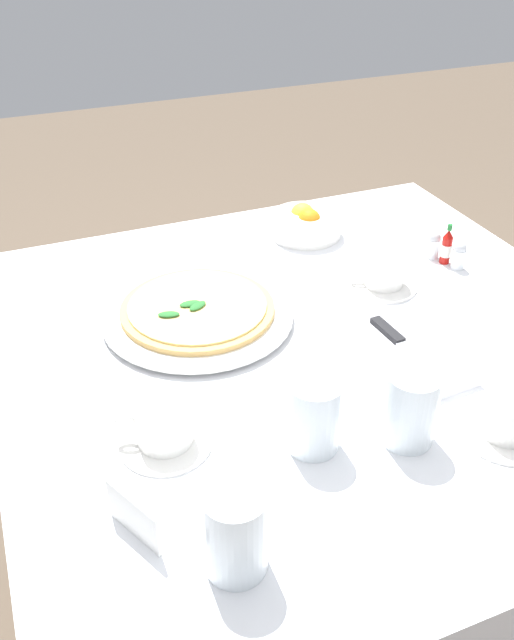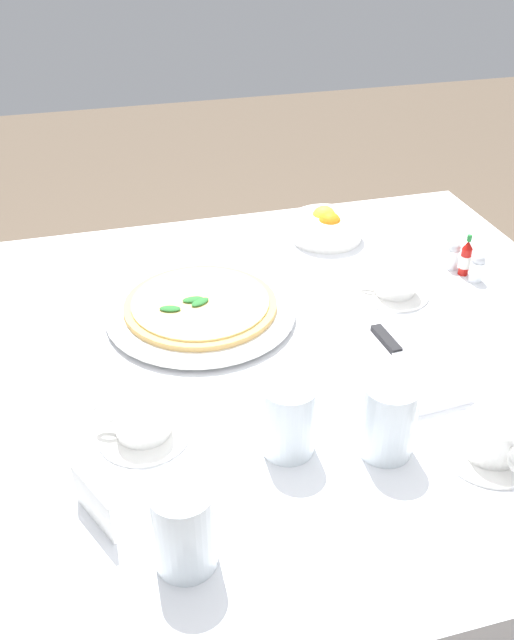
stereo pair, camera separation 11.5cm
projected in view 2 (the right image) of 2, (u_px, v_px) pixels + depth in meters
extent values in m
plane|color=brown|center=(301.00, 612.00, 1.54)|extent=(8.00, 8.00, 0.00)
cube|color=white|center=(316.00, 349.00, 1.14)|extent=(1.04, 1.04, 0.02)
cube|color=white|center=(9.00, 474.00, 1.11)|extent=(1.04, 0.01, 0.28)
cube|color=white|center=(241.00, 277.00, 1.64)|extent=(0.01, 1.04, 0.28)
cylinder|color=brown|center=(73.00, 402.00, 1.59)|extent=(0.06, 0.06, 0.72)
cylinder|color=brown|center=(410.00, 345.00, 1.78)|extent=(0.06, 0.06, 0.72)
cylinder|color=white|center=(201.00, 314.00, 1.20)|extent=(0.20, 0.20, 0.01)
cylinder|color=white|center=(201.00, 310.00, 1.20)|extent=(0.33, 0.33, 0.01)
cylinder|color=#DBAD60|center=(201.00, 305.00, 1.19)|extent=(0.27, 0.27, 0.01)
cylinder|color=#EFD17A|center=(200.00, 302.00, 1.19)|extent=(0.24, 0.24, 0.00)
ellipsoid|color=#2D7533|center=(200.00, 302.00, 1.18)|extent=(0.03, 0.04, 0.01)
ellipsoid|color=#2D7533|center=(170.00, 309.00, 1.16)|extent=(0.03, 0.04, 0.01)
ellipsoid|color=#2D7533|center=(193.00, 299.00, 1.18)|extent=(0.02, 0.04, 0.01)
cylinder|color=white|center=(489.00, 452.00, 0.92)|extent=(0.13, 0.13, 0.01)
cylinder|color=white|center=(494.00, 435.00, 0.90)|extent=(0.08, 0.08, 0.06)
cylinder|color=black|center=(497.00, 422.00, 0.89)|extent=(0.07, 0.07, 0.00)
cylinder|color=white|center=(393.00, 293.00, 1.26)|extent=(0.13, 0.13, 0.01)
cylinder|color=white|center=(395.00, 277.00, 1.25)|extent=(0.08, 0.08, 0.06)
torus|color=white|center=(368.00, 272.00, 1.25)|extent=(0.02, 0.03, 0.03)
cylinder|color=black|center=(397.00, 264.00, 1.23)|extent=(0.07, 0.07, 0.00)
cylinder|color=white|center=(144.00, 433.00, 0.95)|extent=(0.13, 0.13, 0.01)
cylinder|color=white|center=(142.00, 416.00, 0.93)|extent=(0.08, 0.08, 0.06)
torus|color=white|center=(105.00, 413.00, 0.93)|extent=(0.02, 0.04, 0.03)
cylinder|color=black|center=(140.00, 402.00, 0.92)|extent=(0.07, 0.07, 0.00)
cylinder|color=white|center=(388.00, 419.00, 0.90)|extent=(0.07, 0.07, 0.11)
cylinder|color=silver|center=(386.00, 432.00, 0.91)|extent=(0.06, 0.06, 0.06)
cylinder|color=white|center=(184.00, 527.00, 0.75)|extent=(0.07, 0.07, 0.11)
cylinder|color=silver|center=(185.00, 535.00, 0.76)|extent=(0.06, 0.06, 0.09)
cylinder|color=white|center=(289.00, 419.00, 0.90)|extent=(0.07, 0.07, 0.11)
cylinder|color=silver|center=(288.00, 425.00, 0.91)|extent=(0.06, 0.06, 0.08)
cube|color=white|center=(400.00, 364.00, 1.07)|extent=(0.23, 0.15, 0.02)
cube|color=silver|center=(417.00, 376.00, 1.03)|extent=(0.12, 0.03, 0.01)
cube|color=black|center=(386.00, 339.00, 1.10)|extent=(0.08, 0.02, 0.01)
cylinder|color=white|center=(326.00, 228.00, 1.44)|extent=(0.15, 0.15, 0.04)
sphere|color=orange|center=(330.00, 223.00, 1.43)|extent=(0.05, 0.05, 0.05)
sphere|color=yellow|center=(324.00, 218.00, 1.45)|extent=(0.05, 0.05, 0.05)
cylinder|color=#B7140F|center=(465.00, 261.00, 1.31)|extent=(0.02, 0.02, 0.05)
cylinder|color=white|center=(465.00, 261.00, 1.31)|extent=(0.02, 0.02, 0.02)
cone|color=#B7140F|center=(468.00, 245.00, 1.29)|extent=(0.02, 0.02, 0.02)
cylinder|color=#1E722D|center=(469.00, 238.00, 1.28)|extent=(0.01, 0.01, 0.01)
cylinder|color=white|center=(477.00, 271.00, 1.30)|extent=(0.03, 0.03, 0.04)
cylinder|color=white|center=(476.00, 274.00, 1.30)|extent=(0.02, 0.02, 0.03)
sphere|color=silver|center=(479.00, 260.00, 1.28)|extent=(0.02, 0.02, 0.02)
cylinder|color=white|center=(452.00, 259.00, 1.34)|extent=(0.03, 0.03, 0.04)
cylinder|color=#38332D|center=(452.00, 261.00, 1.34)|extent=(0.02, 0.02, 0.03)
sphere|color=silver|center=(454.00, 248.00, 1.32)|extent=(0.02, 0.02, 0.02)
cube|color=white|center=(93.00, 504.00, 0.81)|extent=(0.08, 0.04, 0.06)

